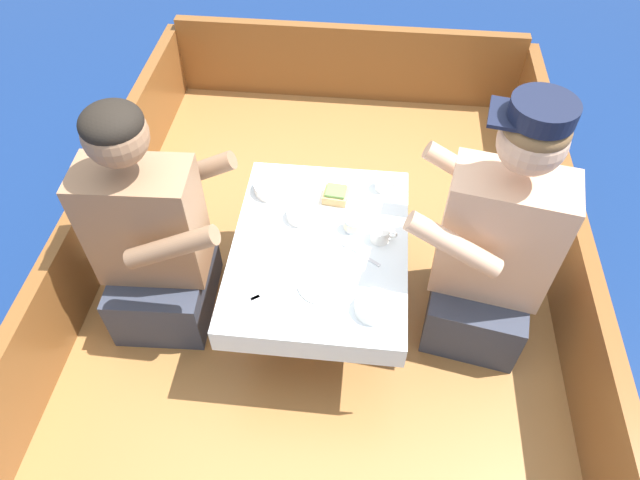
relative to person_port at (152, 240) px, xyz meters
The scene contains 20 objects.
ground_plane 0.98m from the person_port, 12.98° to the left, with size 60.00×60.00×0.00m, color navy.
boat_deck 0.86m from the person_port, 12.98° to the left, with size 2.06×2.93×0.33m, color #9E6B38.
gunwale_port 0.46m from the person_port, 158.99° to the left, with size 0.06×2.93×0.38m, color brown.
gunwale_starboard 1.64m from the person_port, ahead, with size 0.06×2.93×0.38m, color brown.
bow_coaming 1.71m from the person_port, 68.47° to the left, with size 1.94×0.06×0.44m, color brown.
cockpit_table 0.63m from the person_port, ahead, with size 0.65×0.85×0.41m.
person_port is the anchor object (origin of this frame).
person_starboard 1.25m from the person_port, ahead, with size 0.57×0.52×1.07m.
plate_sandwich 0.72m from the person_port, 22.67° to the left, with size 0.18×0.18×0.01m.
plate_bread 0.66m from the person_port, 12.71° to the right, with size 0.16×0.16×0.01m.
sandwich 0.72m from the person_port, 22.67° to the left, with size 0.10×0.10×0.05m.
bowl_port_near 0.57m from the person_port, 17.39° to the left, with size 0.11×0.11×0.04m.
bowl_starboard_near 0.87m from the person_port, 15.33° to the right, with size 0.13×0.13×0.04m.
bowl_center_far 0.51m from the person_port, 37.25° to the left, with size 0.15×0.15×0.04m.
coffee_cup_port 0.93m from the person_port, 23.26° to the left, with size 0.10×0.07×0.06m.
coffee_cup_starboard 0.85m from the person_port, ahead, with size 0.10×0.07×0.06m.
tin_can 0.75m from the person_port, 10.11° to the left, with size 0.07×0.07×0.05m.
utensil_fork_port 0.46m from the person_port, 33.00° to the right, with size 0.15×0.11×0.00m.
utensil_fork_starboard 0.57m from the person_port, 30.85° to the left, with size 0.17×0.05×0.00m.
utensil_spoon_starboard 0.75m from the person_port, ahead, with size 0.15×0.11×0.01m.
Camera 1 is at (0.14, -1.47, 2.34)m, focal length 32.00 mm.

